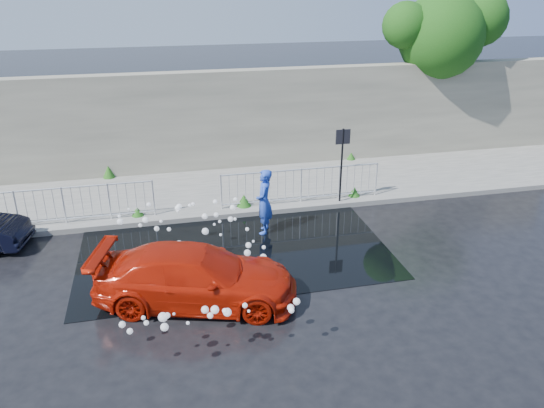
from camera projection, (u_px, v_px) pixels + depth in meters
The scene contains 13 objects.
ground at pixel (220, 269), 13.14m from camera, with size 90.00×90.00×0.00m, color black.
pavement at pixel (200, 192), 17.58m from camera, with size 30.00×4.00×0.15m, color #5C5C57.
curb at pixel (207, 217), 15.79m from camera, with size 30.00×0.25×0.16m, color #5C5C57.
retaining_wall at pixel (191, 122), 18.81m from camera, with size 30.00×0.60×3.50m, color #666356.
puddle at pixel (234, 248), 14.13m from camera, with size 8.00×5.00×0.01m, color black.
sign_post at pixel (342, 154), 16.07m from camera, with size 0.45×0.06×2.50m.
tree at pixel (445, 32), 19.82m from camera, with size 4.91×3.22×6.26m.
railing_left at pixel (64, 204), 15.03m from camera, with size 5.05×0.05×1.10m.
railing_right at pixel (301, 184), 16.45m from camera, with size 5.05×0.05×1.10m.
weeds at pixel (184, 191), 16.98m from camera, with size 12.17×3.93×0.43m.
water_spray at pixel (199, 252), 12.42m from camera, with size 3.66×5.60×1.03m.
red_car at pixel (196, 277), 11.61m from camera, with size 1.80×4.43×1.28m, color #A81706.
person at pixel (264, 202), 14.68m from camera, with size 0.68×0.45×1.87m, color blue.
Camera 1 is at (-1.26, -11.39, 6.74)m, focal length 35.00 mm.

